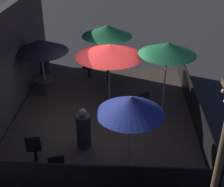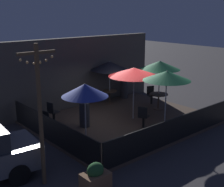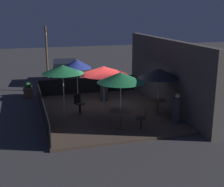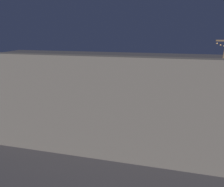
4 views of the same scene
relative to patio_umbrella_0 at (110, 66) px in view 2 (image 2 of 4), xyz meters
The scene contains 20 objects.
ground_plane 3.40m from the patio_umbrella_0, 116.14° to the right, with size 60.00×60.00×0.00m, color #383538.
patio_deck 3.36m from the patio_umbrella_0, 116.14° to the right, with size 7.59×6.13×0.12m.
building_wall 1.53m from the patio_umbrella_0, 141.14° to the left, with size 9.19×0.36×3.62m.
fence_front 5.72m from the patio_umbrella_0, 102.15° to the right, with size 7.39×0.05×0.95m.
fence_side_left 5.66m from the patio_umbrella_0, 154.30° to the right, with size 0.05×5.93×0.95m.
patio_umbrella_0 is the anchor object (origin of this frame).
patio_umbrella_1 2.63m from the patio_umbrella_0, 61.36° to the right, with size 1.98×1.98×2.43m.
patio_umbrella_2 5.05m from the patio_umbrella_0, 140.60° to the right, with size 1.71×1.71×2.24m.
patio_umbrella_3 2.60m from the patio_umbrella_0, 105.91° to the right, with size 2.28×2.28×2.36m.
patio_umbrella_4 4.48m from the patio_umbrella_0, 100.08° to the right, with size 1.91×1.91×2.49m.
dining_table_0 1.47m from the patio_umbrella_0, behind, with size 0.77×0.77×0.71m.
dining_table_1 2.97m from the patio_umbrella_0, 61.36° to the right, with size 0.92×0.92×0.78m.
patio_chair_0 4.94m from the patio_umbrella_0, 162.89° to the right, with size 0.50×0.50×0.91m.
patio_chair_1 4.12m from the patio_umbrella_0, 108.90° to the right, with size 0.54×0.54×0.95m.
patio_chair_2 2.66m from the patio_umbrella_0, 40.96° to the right, with size 0.53×0.53×0.93m.
patio_chair_3 4.15m from the patio_umbrella_0, behind, with size 0.46×0.46×0.95m.
patron_0 1.99m from the patio_umbrella_0, 13.46° to the left, with size 0.59×0.59×1.34m.
patron_1 3.83m from the patio_umbrella_0, 147.92° to the right, with size 0.57×0.57×1.28m.
planter_box 8.31m from the patio_umbrella_0, 133.17° to the right, with size 0.78×0.54×0.86m.
light_post 7.94m from the patio_umbrella_0, 144.35° to the right, with size 1.10×0.12×4.09m.
Camera 2 is at (-9.13, -9.75, 4.91)m, focal length 50.00 mm.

